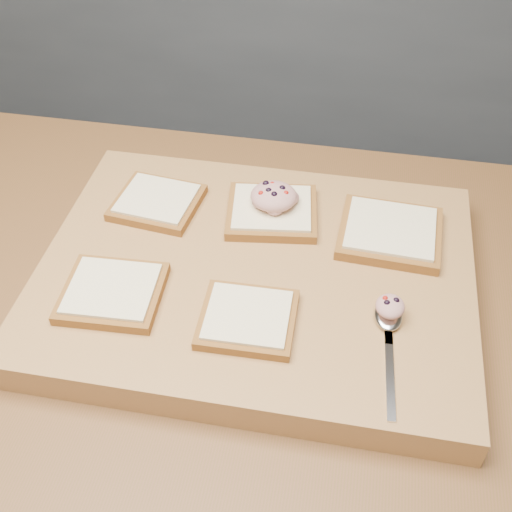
% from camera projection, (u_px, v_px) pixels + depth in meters
% --- Properties ---
extents(island_counter, '(2.00, 0.80, 0.90)m').
position_uv_depth(island_counter, '(225.00, 484.00, 1.12)').
color(island_counter, slate).
rests_on(island_counter, ground).
extents(back_counter, '(3.60, 0.62, 0.94)m').
position_uv_depth(back_counter, '(317.00, 76.00, 2.11)').
color(back_counter, slate).
rests_on(back_counter, ground).
extents(cutting_board, '(0.54, 0.41, 0.04)m').
position_uv_depth(cutting_board, '(256.00, 277.00, 0.82)').
color(cutting_board, '#B0854B').
rests_on(cutting_board, island_counter).
extents(bread_far_left, '(0.12, 0.11, 0.02)m').
position_uv_depth(bread_far_left, '(157.00, 202.00, 0.89)').
color(bread_far_left, brown).
rests_on(bread_far_left, cutting_board).
extents(bread_far_center, '(0.13, 0.13, 0.02)m').
position_uv_depth(bread_far_center, '(272.00, 211.00, 0.87)').
color(bread_far_center, brown).
rests_on(bread_far_center, cutting_board).
extents(bread_far_right, '(0.14, 0.13, 0.02)m').
position_uv_depth(bread_far_right, '(390.00, 232.00, 0.84)').
color(bread_far_right, brown).
rests_on(bread_far_right, cutting_board).
extents(bread_near_left, '(0.12, 0.11, 0.02)m').
position_uv_depth(bread_near_left, '(112.00, 292.00, 0.77)').
color(bread_near_left, brown).
rests_on(bread_near_left, cutting_board).
extents(bread_near_center, '(0.11, 0.10, 0.02)m').
position_uv_depth(bread_near_center, '(248.00, 318.00, 0.74)').
color(bread_near_center, brown).
rests_on(bread_near_center, cutting_board).
extents(tuna_salad_dollop, '(0.06, 0.06, 0.03)m').
position_uv_depth(tuna_salad_dollop, '(274.00, 196.00, 0.86)').
color(tuna_salad_dollop, tan).
rests_on(tuna_salad_dollop, bread_far_center).
extents(spoon, '(0.04, 0.17, 0.01)m').
position_uv_depth(spoon, '(388.00, 323.00, 0.74)').
color(spoon, silver).
rests_on(spoon, cutting_board).
extents(spoon_salad, '(0.03, 0.04, 0.02)m').
position_uv_depth(spoon_salad, '(390.00, 306.00, 0.73)').
color(spoon_salad, tan).
rests_on(spoon_salad, spoon).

